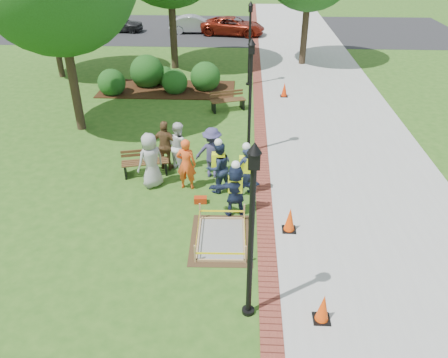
{
  "coord_description": "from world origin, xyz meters",
  "views": [
    {
      "loc": [
        1.04,
        -9.97,
        7.61
      ],
      "look_at": [
        0.5,
        1.2,
        1.0
      ],
      "focal_mm": 35.0,
      "sensor_mm": 36.0,
      "label": 1
    }
  ],
  "objects_px": {
    "wet_concrete_pad": "(221,233)",
    "hivis_worker_c": "(219,166)",
    "hivis_worker_a": "(235,188)",
    "cone_front": "(323,308)",
    "lamp_near": "(252,223)",
    "hivis_worker_b": "(246,169)",
    "bench_near": "(146,167)"
  },
  "relations": [
    {
      "from": "bench_near",
      "to": "hivis_worker_a",
      "type": "relative_size",
      "value": 0.93
    },
    {
      "from": "lamp_near",
      "to": "hivis_worker_b",
      "type": "distance_m",
      "value": 5.25
    },
    {
      "from": "wet_concrete_pad",
      "to": "hivis_worker_b",
      "type": "bearing_deg",
      "value": 75.09
    },
    {
      "from": "bench_near",
      "to": "hivis_worker_a",
      "type": "xyz_separation_m",
      "value": [
        3.16,
        -2.23,
        0.62
      ]
    },
    {
      "from": "lamp_near",
      "to": "hivis_worker_b",
      "type": "height_order",
      "value": "lamp_near"
    },
    {
      "from": "wet_concrete_pad",
      "to": "lamp_near",
      "type": "bearing_deg",
      "value": -73.85
    },
    {
      "from": "hivis_worker_a",
      "to": "cone_front",
      "type": "bearing_deg",
      "value": -63.28
    },
    {
      "from": "wet_concrete_pad",
      "to": "cone_front",
      "type": "height_order",
      "value": "cone_front"
    },
    {
      "from": "lamp_near",
      "to": "hivis_worker_a",
      "type": "height_order",
      "value": "lamp_near"
    },
    {
      "from": "hivis_worker_a",
      "to": "bench_near",
      "type": "bearing_deg",
      "value": 144.79
    },
    {
      "from": "wet_concrete_pad",
      "to": "bench_near",
      "type": "relative_size",
      "value": 1.41
    },
    {
      "from": "wet_concrete_pad",
      "to": "cone_front",
      "type": "bearing_deg",
      "value": -49.11
    },
    {
      "from": "bench_near",
      "to": "lamp_near",
      "type": "bearing_deg",
      "value": -59.69
    },
    {
      "from": "cone_front",
      "to": "hivis_worker_b",
      "type": "distance_m",
      "value": 5.46
    },
    {
      "from": "wet_concrete_pad",
      "to": "cone_front",
      "type": "xyz_separation_m",
      "value": [
        2.37,
        -2.73,
        0.13
      ]
    },
    {
      "from": "hivis_worker_b",
      "to": "cone_front",
      "type": "bearing_deg",
      "value": -71.49
    },
    {
      "from": "lamp_near",
      "to": "hivis_worker_a",
      "type": "bearing_deg",
      "value": 95.94
    },
    {
      "from": "hivis_worker_c",
      "to": "bench_near",
      "type": "bearing_deg",
      "value": 159.46
    },
    {
      "from": "lamp_near",
      "to": "bench_near",
      "type": "bearing_deg",
      "value": 120.31
    },
    {
      "from": "wet_concrete_pad",
      "to": "cone_front",
      "type": "distance_m",
      "value": 3.62
    },
    {
      "from": "lamp_near",
      "to": "wet_concrete_pad",
      "type": "bearing_deg",
      "value": 106.15
    },
    {
      "from": "cone_front",
      "to": "hivis_worker_b",
      "type": "xyz_separation_m",
      "value": [
        -1.72,
        5.15,
        0.55
      ]
    },
    {
      "from": "wet_concrete_pad",
      "to": "hivis_worker_c",
      "type": "relative_size",
      "value": 1.25
    },
    {
      "from": "cone_front",
      "to": "lamp_near",
      "type": "distance_m",
      "value": 2.67
    },
    {
      "from": "lamp_near",
      "to": "hivis_worker_b",
      "type": "xyz_separation_m",
      "value": [
        -0.11,
        5.0,
        -1.57
      ]
    },
    {
      "from": "cone_front",
      "to": "lamp_near",
      "type": "height_order",
      "value": "lamp_near"
    },
    {
      "from": "hivis_worker_c",
      "to": "hivis_worker_a",
      "type": "bearing_deg",
      "value": -65.76
    },
    {
      "from": "cone_front",
      "to": "hivis_worker_b",
      "type": "height_order",
      "value": "hivis_worker_b"
    },
    {
      "from": "bench_near",
      "to": "hivis_worker_c",
      "type": "bearing_deg",
      "value": -20.54
    },
    {
      "from": "bench_near",
      "to": "lamp_near",
      "type": "height_order",
      "value": "lamp_near"
    },
    {
      "from": "cone_front",
      "to": "lamp_near",
      "type": "xyz_separation_m",
      "value": [
        -1.62,
        0.15,
        2.12
      ]
    },
    {
      "from": "lamp_near",
      "to": "cone_front",
      "type": "bearing_deg",
      "value": -5.17
    }
  ]
}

